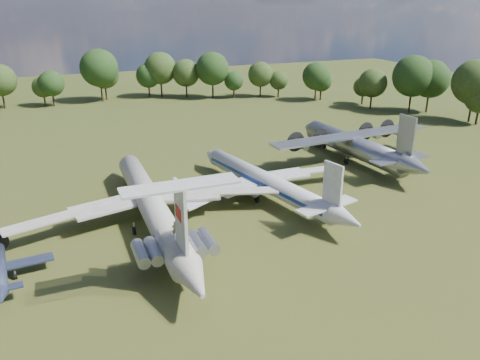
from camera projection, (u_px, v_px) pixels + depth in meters
name	position (u px, v px, depth m)	size (l,w,h in m)	color
ground	(161.00, 219.00, 65.45)	(300.00, 300.00, 0.00)	#243C14
il62_airliner	(152.00, 209.00, 62.91)	(37.09, 48.22, 4.73)	silver
tu104_jet	(266.00, 185.00, 72.10)	(30.21, 40.28, 4.03)	silver
an12_transport	(354.00, 148.00, 88.29)	(33.76, 37.73, 4.96)	#A9ACB1
small_prop_west	(0.00, 272.00, 50.67)	(11.21, 15.28, 2.24)	black
person_on_il62	(175.00, 229.00, 50.26)	(0.66, 0.44, 1.82)	olive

